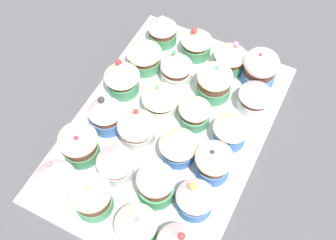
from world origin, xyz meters
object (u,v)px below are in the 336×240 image
object	(u,v)px
cupcake_5	(54,177)
cupcake_11	(91,196)
cupcake_9	(137,125)
cupcake_17	(136,224)
cupcake_3	(105,111)
cupcake_13	(214,82)
cupcake_14	(195,109)
cupcake_1	(144,54)
cupcake_10	(115,162)
cupcake_4	(79,144)
cupcake_12	(231,56)
baking_tray	(168,131)
cupcake_20	(232,128)
cupcake_8	(160,97)
cupcake_16	(156,184)
cupcake_19	(256,95)
cupcake_21	(214,162)
cupcake_15	(178,143)
cupcake_2	(122,77)
cupcake_6	(197,41)
cupcake_0	(162,28)
cupcake_22	(195,197)
cupcake_18	(260,67)
cupcake_7	(177,65)

from	to	relation	value
cupcake_5	cupcake_11	xyz separation A→B (cm)	(-0.04, 6.58, -0.05)
cupcake_9	cupcake_17	bearing A→B (deg)	28.83
cupcake_3	cupcake_5	world-z (taller)	cupcake_3
cupcake_13	cupcake_14	xyz separation A→B (cm)	(6.87, -0.49, 0.27)
cupcake_1	cupcake_10	size ratio (longest dim) A/B	0.93
cupcake_4	cupcake_12	world-z (taller)	cupcake_12
baking_tray	cupcake_20	size ratio (longest dim) A/B	6.13
cupcake_8	cupcake_16	distance (cm)	15.95
cupcake_16	cupcake_20	bearing A→B (deg)	155.71
cupcake_1	cupcake_19	xyz separation A→B (cm)	(-0.58, 21.28, 0.01)
cupcake_8	cupcake_9	bearing A→B (deg)	-5.05
cupcake_10	cupcake_20	world-z (taller)	cupcake_20
cupcake_5	cupcake_12	bearing A→B (deg)	157.19
cupcake_17	cupcake_21	xyz separation A→B (cm)	(-13.96, 5.80, -0.05)
cupcake_5	cupcake_3	bearing A→B (deg)	176.86
cupcake_8	cupcake_13	size ratio (longest dim) A/B	0.97
cupcake_10	cupcake_5	bearing A→B (deg)	-46.97
cupcake_8	cupcake_15	bearing A→B (deg)	44.47
cupcake_2	cupcake_19	distance (cm)	23.22
baking_tray	cupcake_6	bearing A→B (deg)	-170.41
cupcake_0	cupcake_1	bearing A→B (deg)	-0.52
cupcake_15	cupcake_13	bearing A→B (deg)	179.92
cupcake_6	cupcake_14	size ratio (longest dim) A/B	0.99
cupcake_10	baking_tray	bearing A→B (deg)	161.86
baking_tray	cupcake_22	bearing A→B (deg)	43.35
cupcake_2	cupcake_5	bearing A→B (deg)	1.51
cupcake_19	cupcake_1	bearing A→B (deg)	-88.44
cupcake_3	cupcake_10	xyz separation A→B (cm)	(7.05, 6.14, -0.14)
cupcake_9	cupcake_21	size ratio (longest dim) A/B	1.14
cupcake_12	cupcake_17	xyz separation A→B (cm)	(34.88, 0.07, 0.03)
cupcake_9	cupcake_18	distance (cm)	24.62
cupcake_14	cupcake_20	world-z (taller)	cupcake_20
cupcake_18	cupcake_7	bearing A→B (deg)	-63.95
cupcake_0	cupcake_7	world-z (taller)	cupcake_7
cupcake_17	cupcake_20	size ratio (longest dim) A/B	0.97
cupcake_5	cupcake_21	distance (cm)	24.24
baking_tray	cupcake_1	xyz separation A→B (cm)	(-10.38, -10.13, 4.07)
cupcake_7	cupcake_17	distance (cm)	29.28
cupcake_12	cupcake_18	xyz separation A→B (cm)	(0.11, 5.71, -0.06)
cupcake_3	baking_tray	bearing A→B (deg)	111.06
cupcake_11	cupcake_20	size ratio (longest dim) A/B	1.01
cupcake_3	cupcake_20	world-z (taller)	cupcake_3
cupcake_6	cupcake_20	bearing A→B (deg)	41.54
cupcake_2	cupcake_3	distance (cm)	7.74
cupcake_4	cupcake_10	world-z (taller)	cupcake_10
cupcake_2	baking_tray	bearing A→B (deg)	70.40
cupcake_4	cupcake_18	world-z (taller)	same
cupcake_8	cupcake_17	bearing A→B (deg)	18.68
baking_tray	cupcake_14	size ratio (longest dim) A/B	6.40
cupcake_4	cupcake_11	world-z (taller)	cupcake_11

